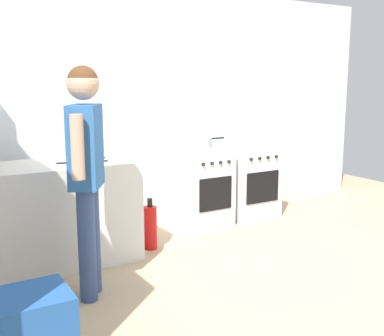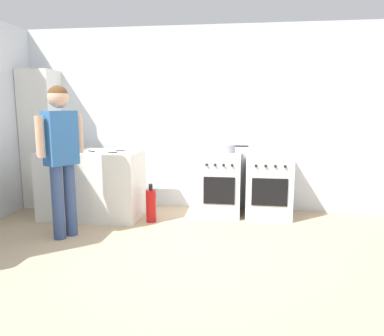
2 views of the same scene
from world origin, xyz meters
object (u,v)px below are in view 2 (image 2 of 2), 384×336
Objects in this scene: knife_carving at (113,151)px; pot at (229,149)px; person at (61,147)px; fire_extinguisher at (151,205)px; knife_paring at (90,151)px; oven_left at (221,184)px; knife_bread at (105,152)px; larder_cabinet at (42,139)px; oven_right at (268,185)px.

pot is at bearing 16.45° from knife_carving.
person is 3.43× the size of fire_extinguisher.
oven_left is at bearing 13.83° from knife_paring.
larder_cabinet reaches higher than knife_bread.
larder_cabinet is at bearing 152.82° from knife_bread.
oven_right is at bearing 9.72° from knife_carving.
knife_bread is 0.72m from person.
knife_paring is (-0.30, -0.07, 0.00)m from knife_carving.
oven_left is at bearing -138.08° from pot.
person is at bearing -53.43° from larder_cabinet.
fire_extinguisher is at bearing -13.47° from knife_carving.
oven_left is 0.50m from pot.
larder_cabinet reaches higher than oven_left.
person is at bearing -90.64° from knife_paring.
oven_right is at bearing 10.11° from knife_paring.
person is at bearing -140.41° from fire_extinguisher.
oven_left is 1.81m from knife_paring.
knife_paring is at bearing 175.86° from fire_extinguisher.
knife_carving is 0.88m from fire_extinguisher.
person is (-0.25, -0.66, 0.13)m from knife_bread.
oven_right is 1.70× the size of fire_extinguisher.
larder_cabinet is at bearing 151.35° from knife_paring.
knife_bread is at bearing -27.18° from larder_cabinet.
oven_left is 0.42× the size of larder_cabinet.
fire_extinguisher is 0.25× the size of larder_cabinet.
oven_right is at bearing 0.00° from oven_left.
person reaches higher than oven_left.
pot is 1.67m from knife_bread.
oven_left is 4.11× the size of knife_paring.
knife_paring is 0.26m from knife_bread.
knife_paring is (-1.70, -0.42, 0.48)m from oven_left.
oven_left is at bearing 14.06° from knife_carving.
pot is at bearing 30.40° from fire_extinguisher.
person reaches higher than fire_extinguisher.
person is (-0.01, -0.75, 0.13)m from knife_paring.
person reaches higher than knife_bread.
pot is 1.57m from knife_carving.
pot is at bearing -0.18° from larder_cabinet.
knife_carving is at bearing -170.28° from oven_right.
knife_bread is at bearing -166.30° from oven_right.
knife_paring is 0.76m from person.
larder_cabinet reaches higher than knife_paring.
knife_paring is 0.59× the size of knife_bread.
knife_carving reaches higher than oven_left.
oven_left is 0.65m from oven_right.
oven_left is at bearing 34.43° from person.
pot is at bearing 21.24° from knife_bread.
fire_extinguisher is at bearing 39.59° from person.
fire_extinguisher is at bearing -18.05° from larder_cabinet.
pot is at bearing 41.92° from oven_left.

